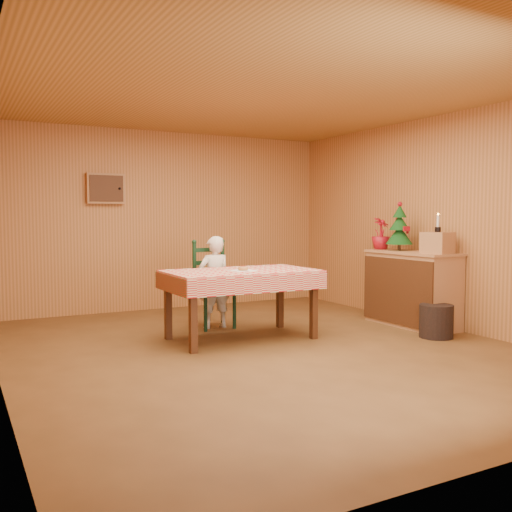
% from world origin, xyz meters
% --- Properties ---
extents(ground, '(6.00, 6.00, 0.00)m').
position_xyz_m(ground, '(0.00, 0.00, 0.00)').
color(ground, brown).
rests_on(ground, ground).
extents(cabin_walls, '(5.10, 6.05, 2.65)m').
position_xyz_m(cabin_walls, '(-0.00, 0.53, 1.83)').
color(cabin_walls, '#BD7B44').
rests_on(cabin_walls, ground).
extents(dining_table, '(1.66, 0.96, 0.77)m').
position_xyz_m(dining_table, '(0.00, 0.56, 0.69)').
color(dining_table, '#4B2714').
rests_on(dining_table, ground).
extents(ladder_chair, '(0.44, 0.40, 1.08)m').
position_xyz_m(ladder_chair, '(0.00, 1.35, 0.50)').
color(ladder_chair, black).
rests_on(ladder_chair, ground).
extents(seated_child, '(0.41, 0.27, 1.12)m').
position_xyz_m(seated_child, '(0.00, 1.29, 0.56)').
color(seated_child, white).
rests_on(seated_child, ground).
extents(napkin, '(0.28, 0.28, 0.00)m').
position_xyz_m(napkin, '(0.00, 0.51, 0.77)').
color(napkin, white).
rests_on(napkin, dining_table).
extents(donut, '(0.14, 0.14, 0.04)m').
position_xyz_m(donut, '(0.00, 0.51, 0.79)').
color(donut, '#C58246').
rests_on(donut, napkin).
extents(shelf_unit, '(0.54, 1.24, 0.93)m').
position_xyz_m(shelf_unit, '(2.22, 0.24, 0.47)').
color(shelf_unit, tan).
rests_on(shelf_unit, ground).
extents(crate, '(0.36, 0.36, 0.25)m').
position_xyz_m(crate, '(2.23, -0.16, 1.06)').
color(crate, tan).
rests_on(crate, shelf_unit).
extents(christmas_tree, '(0.34, 0.34, 0.62)m').
position_xyz_m(christmas_tree, '(2.23, 0.49, 1.21)').
color(christmas_tree, '#4B2714').
rests_on(christmas_tree, shelf_unit).
extents(flower_arrangement, '(0.29, 0.29, 0.42)m').
position_xyz_m(flower_arrangement, '(2.18, 0.79, 1.14)').
color(flower_arrangement, maroon).
rests_on(flower_arrangement, shelf_unit).
extents(candle_set, '(0.07, 0.07, 0.22)m').
position_xyz_m(candle_set, '(2.23, -0.16, 1.24)').
color(candle_set, black).
rests_on(candle_set, crate).
extents(storage_bin, '(0.46, 0.46, 0.37)m').
position_xyz_m(storage_bin, '(1.98, -0.41, 0.19)').
color(storage_bin, black).
rests_on(storage_bin, ground).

